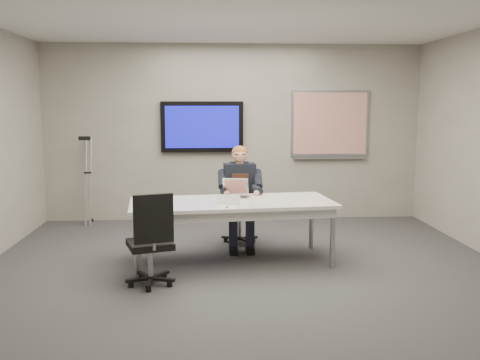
{
  "coord_description": "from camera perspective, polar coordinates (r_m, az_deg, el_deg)",
  "views": [
    {
      "loc": [
        -0.41,
        -5.55,
        1.85
      ],
      "look_at": [
        -0.04,
        0.62,
        0.98
      ],
      "focal_mm": 40.0,
      "sensor_mm": 36.0,
      "label": 1
    }
  ],
  "objects": [
    {
      "name": "conference_table",
      "position": [
        6.29,
        -0.88,
        -3.01
      ],
      "size": [
        2.45,
        1.22,
        0.73
      ],
      "rotation": [
        0.0,
        0.0,
        0.1
      ],
      "color": "silver",
      "rests_on": "ground"
    },
    {
      "name": "pen",
      "position": [
        5.9,
        -1.39,
        -2.86
      ],
      "size": [
        0.03,
        0.12,
        0.01
      ],
      "primitive_type": "cylinder",
      "rotation": [
        0.0,
        1.57,
        1.37
      ],
      "color": "black",
      "rests_on": "conference_table"
    },
    {
      "name": "ceiling",
      "position": [
        5.65,
        0.82,
        17.73
      ],
      "size": [
        6.0,
        6.0,
        0.02
      ],
      "primitive_type": "cube",
      "color": "silver",
      "rests_on": "wall_back"
    },
    {
      "name": "laptop",
      "position": [
        6.52,
        -0.43,
        -1.35
      ],
      "size": [
        0.36,
        0.36,
        0.22
      ],
      "rotation": [
        0.0,
        0.0,
        -0.22
      ],
      "color": "silver",
      "rests_on": "conference_table"
    },
    {
      "name": "floor",
      "position": [
        5.87,
        0.77,
        -10.33
      ],
      "size": [
        6.0,
        6.0,
        0.02
      ],
      "primitive_type": "cube",
      "color": "#363638",
      "rests_on": "ground"
    },
    {
      "name": "tv_display",
      "position": [
        8.51,
        -4.06,
        5.68
      ],
      "size": [
        1.3,
        0.09,
        0.8
      ],
      "color": "black",
      "rests_on": "wall_back"
    },
    {
      "name": "office_chair_near",
      "position": [
        5.58,
        -9.45,
        -8.12
      ],
      "size": [
        0.59,
        0.59,
        0.98
      ],
      "rotation": [
        0.0,
        0.0,
        3.44
      ],
      "color": "black",
      "rests_on": "ground"
    },
    {
      "name": "name_tent",
      "position": [
        6.09,
        -1.24,
        -2.07
      ],
      "size": [
        0.27,
        0.15,
        0.11
      ],
      "primitive_type": null,
      "rotation": [
        0.0,
        0.0,
        -0.29
      ],
      "color": "white",
      "rests_on": "conference_table"
    },
    {
      "name": "wall_front",
      "position": [
        2.63,
        5.64,
        -1.89
      ],
      "size": [
        6.0,
        0.02,
        2.8
      ],
      "primitive_type": "cube",
      "color": "gray",
      "rests_on": "ground"
    },
    {
      "name": "seated_person",
      "position": [
        6.93,
        0.05,
        -2.92
      ],
      "size": [
        0.42,
        0.72,
        1.32
      ],
      "rotation": [
        0.0,
        0.0,
        0.08
      ],
      "color": "#1C202F",
      "rests_on": "office_chair_far"
    },
    {
      "name": "wall_back",
      "position": [
        8.58,
        -0.69,
        5.05
      ],
      "size": [
        6.0,
        0.02,
        2.8
      ],
      "primitive_type": "cube",
      "color": "gray",
      "rests_on": "ground"
    },
    {
      "name": "crutch",
      "position": [
        8.61,
        -15.88,
        0.1
      ],
      "size": [
        0.36,
        0.7,
        1.46
      ],
      "primitive_type": null,
      "rotation": [
        -0.22,
        0.0,
        -0.26
      ],
      "color": "#ACAEB4",
      "rests_on": "ground"
    },
    {
      "name": "whiteboard",
      "position": [
        8.75,
        9.56,
        5.85
      ],
      "size": [
        1.25,
        0.08,
        1.1
      ],
      "color": "#96989E",
      "rests_on": "wall_back"
    },
    {
      "name": "office_chair_far",
      "position": [
        7.21,
        -0.15,
        -4.41
      ],
      "size": [
        0.55,
        0.55,
        0.94
      ],
      "rotation": [
        0.0,
        0.0,
        0.25
      ],
      "color": "black",
      "rests_on": "ground"
    }
  ]
}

